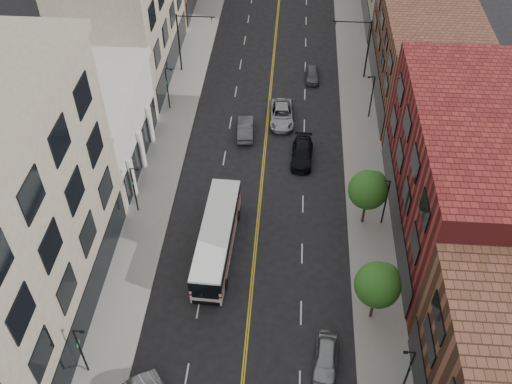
% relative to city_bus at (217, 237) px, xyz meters
% --- Properties ---
extents(sidewalk_left, '(4.00, 110.00, 0.15)m').
position_rel_city_bus_xyz_m(sidewalk_left, '(-6.81, 15.17, -1.65)').
color(sidewalk_left, gray).
rests_on(sidewalk_left, ground).
extents(sidewalk_right, '(4.00, 110.00, 0.15)m').
position_rel_city_bus_xyz_m(sidewalk_right, '(13.19, 15.17, -1.65)').
color(sidewalk_right, gray).
rests_on(sidewalk_right, ground).
extents(bldg_l_white, '(10.00, 14.00, 8.00)m').
position_rel_city_bus_xyz_m(bldg_l_white, '(-13.81, 11.17, 2.27)').
color(bldg_l_white, silver).
rests_on(bldg_l_white, ground).
extents(bldg_r_mid, '(10.00, 22.00, 12.00)m').
position_rel_city_bus_xyz_m(bldg_r_mid, '(20.19, 4.17, 4.27)').
color(bldg_r_mid, maroon).
rests_on(bldg_r_mid, ground).
extents(bldg_r_far_a, '(10.00, 20.00, 10.00)m').
position_rel_city_bus_xyz_m(bldg_r_far_a, '(20.19, 25.17, 3.27)').
color(bldg_r_far_a, brown).
rests_on(bldg_r_far_a, ground).
extents(tree_r_2, '(3.40, 3.40, 5.59)m').
position_rel_city_bus_xyz_m(tree_r_2, '(12.58, -5.76, 2.40)').
color(tree_r_2, black).
rests_on(tree_r_2, sidewalk_right).
extents(tree_r_3, '(3.40, 3.40, 5.59)m').
position_rel_city_bus_xyz_m(tree_r_3, '(12.58, 4.24, 2.40)').
color(tree_r_3, black).
rests_on(tree_r_3, sidewalk_right).
extents(lamp_l_1, '(0.81, 0.55, 5.05)m').
position_rel_city_bus_xyz_m(lamp_l_1, '(-7.76, -11.83, 1.25)').
color(lamp_l_1, black).
rests_on(lamp_l_1, sidewalk_left).
extents(lamp_l_2, '(0.81, 0.55, 5.05)m').
position_rel_city_bus_xyz_m(lamp_l_2, '(-7.76, 4.17, 1.25)').
color(lamp_l_2, black).
rests_on(lamp_l_2, sidewalk_left).
extents(lamp_l_3, '(0.81, 0.55, 5.05)m').
position_rel_city_bus_xyz_m(lamp_l_3, '(-7.76, 20.17, 1.25)').
color(lamp_l_3, black).
rests_on(lamp_l_3, sidewalk_left).
extents(lamp_r_1, '(0.81, 0.55, 5.05)m').
position_rel_city_bus_xyz_m(lamp_r_1, '(14.14, -11.83, 1.25)').
color(lamp_r_1, black).
rests_on(lamp_r_1, sidewalk_right).
extents(lamp_r_2, '(0.81, 0.55, 5.05)m').
position_rel_city_bus_xyz_m(lamp_r_2, '(14.14, 4.17, 1.25)').
color(lamp_r_2, black).
rests_on(lamp_r_2, sidewalk_right).
extents(lamp_r_3, '(0.81, 0.55, 5.05)m').
position_rel_city_bus_xyz_m(lamp_r_3, '(14.14, 20.17, 1.25)').
color(lamp_r_3, black).
rests_on(lamp_r_3, sidewalk_right).
extents(signal_mast_left, '(4.49, 0.18, 7.20)m').
position_rel_city_bus_xyz_m(signal_mast_left, '(-7.08, 28.17, 2.92)').
color(signal_mast_left, black).
rests_on(signal_mast_left, sidewalk_left).
extents(signal_mast_right, '(4.49, 0.18, 7.20)m').
position_rel_city_bus_xyz_m(signal_mast_right, '(13.46, 28.17, 2.92)').
color(signal_mast_right, black).
rests_on(signal_mast_right, sidewalk_right).
extents(city_bus, '(3.11, 11.63, 2.97)m').
position_rel_city_bus_xyz_m(city_bus, '(0.00, 0.00, 0.00)').
color(city_bus, white).
rests_on(city_bus, ground).
extents(car_parked_far, '(2.11, 4.36, 1.44)m').
position_rel_city_bus_xyz_m(car_parked_far, '(8.99, -9.98, -1.01)').
color(car_parked_far, gray).
rests_on(car_parked_far, ground).
extents(car_lane_behind, '(1.92, 4.67, 1.50)m').
position_rel_city_bus_xyz_m(car_lane_behind, '(0.98, 16.23, -0.97)').
color(car_lane_behind, '#4F5054').
rests_on(car_lane_behind, ground).
extents(car_lane_a, '(2.30, 5.24, 1.50)m').
position_rel_city_bus_xyz_m(car_lane_a, '(6.99, 12.55, -0.98)').
color(car_lane_a, black).
rests_on(car_lane_a, ground).
extents(car_lane_b, '(2.91, 5.78, 1.57)m').
position_rel_city_bus_xyz_m(car_lane_b, '(4.69, 18.94, -0.94)').
color(car_lane_b, '#A2A3A9').
rests_on(car_lane_b, ground).
extents(car_lane_c, '(1.69, 3.97, 1.34)m').
position_rel_city_bus_xyz_m(car_lane_c, '(7.99, 27.45, -1.06)').
color(car_lane_c, '#4E4F54').
rests_on(car_lane_c, ground).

